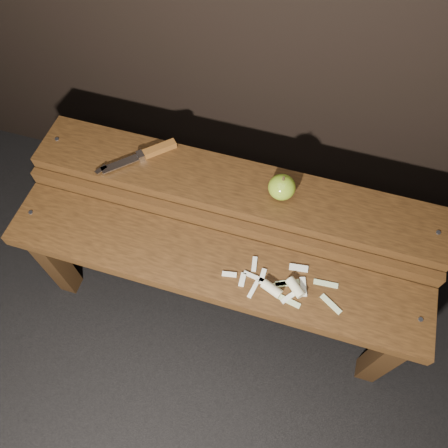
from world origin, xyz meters
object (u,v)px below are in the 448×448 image
(bench_rear_tier, at_px, (234,201))
(apple, at_px, (282,187))
(knife, at_px, (149,153))
(bench_front_tier, at_px, (212,276))

(bench_rear_tier, bearing_deg, apple, 1.88)
(bench_rear_tier, xyz_separation_m, apple, (0.13, 0.00, 0.12))
(apple, distance_m, knife, 0.40)
(bench_front_tier, bearing_deg, knife, 136.35)
(bench_front_tier, distance_m, bench_rear_tier, 0.23)
(apple, height_order, knife, apple)
(bench_rear_tier, relative_size, apple, 14.98)
(bench_rear_tier, height_order, knife, knife)
(apple, bearing_deg, knife, 176.34)
(bench_front_tier, height_order, apple, apple)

